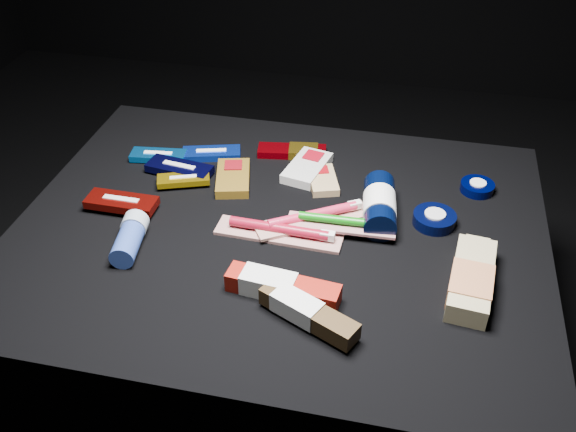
% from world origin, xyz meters
% --- Properties ---
extents(ground, '(3.00, 3.00, 0.00)m').
position_xyz_m(ground, '(0.00, 0.00, 0.00)').
color(ground, black).
rests_on(ground, ground).
extents(cloth_table, '(0.98, 0.78, 0.40)m').
position_xyz_m(cloth_table, '(0.00, 0.00, 0.20)').
color(cloth_table, black).
rests_on(cloth_table, ground).
extents(luna_bar_0, '(0.13, 0.08, 0.02)m').
position_xyz_m(luna_bar_0, '(-0.20, 0.21, 0.41)').
color(luna_bar_0, '#0F33B9').
rests_on(luna_bar_0, cloth_table).
extents(luna_bar_1, '(0.12, 0.06, 0.02)m').
position_xyz_m(luna_bar_1, '(-0.31, 0.17, 0.41)').
color(luna_bar_1, '#0959A5').
rests_on(luna_bar_1, cloth_table).
extents(luna_bar_2, '(0.14, 0.07, 0.02)m').
position_xyz_m(luna_bar_2, '(-0.24, 0.13, 0.41)').
color(luna_bar_2, black).
rests_on(luna_bar_2, cloth_table).
extents(luna_bar_3, '(0.11, 0.07, 0.01)m').
position_xyz_m(luna_bar_3, '(-0.22, 0.09, 0.41)').
color(luna_bar_3, '#AF890C').
rests_on(luna_bar_3, cloth_table).
extents(luna_bar_4, '(0.14, 0.05, 0.02)m').
position_xyz_m(luna_bar_4, '(-0.31, -0.01, 0.42)').
color(luna_bar_4, maroon).
rests_on(luna_bar_4, cloth_table).
extents(clif_bar_0, '(0.09, 0.13, 0.02)m').
position_xyz_m(clif_bar_0, '(-0.13, 0.13, 0.41)').
color(clif_bar_0, brown).
rests_on(clif_bar_0, cloth_table).
extents(clif_bar_1, '(0.09, 0.14, 0.02)m').
position_xyz_m(clif_bar_1, '(0.02, 0.20, 0.41)').
color(clif_bar_1, beige).
rests_on(clif_bar_1, cloth_table).
extents(clif_bar_2, '(0.08, 0.11, 0.02)m').
position_xyz_m(clif_bar_2, '(0.05, 0.16, 0.41)').
color(clif_bar_2, tan).
rests_on(clif_bar_2, cloth_table).
extents(power_bar, '(0.15, 0.07, 0.02)m').
position_xyz_m(power_bar, '(-0.02, 0.26, 0.41)').
color(power_bar, '#800209').
rests_on(power_bar, cloth_table).
extents(lotion_bottle, '(0.08, 0.19, 0.06)m').
position_xyz_m(lotion_bottle, '(0.18, 0.07, 0.43)').
color(lotion_bottle, black).
rests_on(lotion_bottle, cloth_table).
extents(cream_tin_upper, '(0.07, 0.07, 0.02)m').
position_xyz_m(cream_tin_upper, '(0.36, 0.20, 0.41)').
color(cream_tin_upper, black).
rests_on(cream_tin_upper, cloth_table).
extents(cream_tin_lower, '(0.08, 0.08, 0.02)m').
position_xyz_m(cream_tin_lower, '(0.28, 0.07, 0.41)').
color(cream_tin_lower, black).
rests_on(cream_tin_lower, cloth_table).
extents(bodywash_bottle, '(0.08, 0.20, 0.04)m').
position_xyz_m(bodywash_bottle, '(0.35, -0.10, 0.42)').
color(bodywash_bottle, tan).
rests_on(bodywash_bottle, cloth_table).
extents(deodorant_stick, '(0.06, 0.12, 0.05)m').
position_xyz_m(deodorant_stick, '(-0.24, -0.12, 0.42)').
color(deodorant_stick, '#29418D').
rests_on(deodorant_stick, cloth_table).
extents(toothbrush_pack_0, '(0.24, 0.06, 0.03)m').
position_xyz_m(toothbrush_pack_0, '(0.01, -0.03, 0.41)').
color(toothbrush_pack_0, beige).
rests_on(toothbrush_pack_0, cloth_table).
extents(toothbrush_pack_1, '(0.21, 0.16, 0.02)m').
position_xyz_m(toothbrush_pack_1, '(0.06, 0.02, 0.42)').
color(toothbrush_pack_1, silver).
rests_on(toothbrush_pack_1, cloth_table).
extents(toothbrush_pack_2, '(0.20, 0.05, 0.02)m').
position_xyz_m(toothbrush_pack_2, '(0.12, 0.01, 0.42)').
color(toothbrush_pack_2, beige).
rests_on(toothbrush_pack_2, cloth_table).
extents(toothpaste_carton_red, '(0.19, 0.06, 0.04)m').
position_xyz_m(toothpaste_carton_red, '(0.04, -0.18, 0.42)').
color(toothpaste_carton_red, maroon).
rests_on(toothpaste_carton_red, cloth_table).
extents(toothpaste_carton_green, '(0.17, 0.11, 0.03)m').
position_xyz_m(toothpaste_carton_green, '(0.09, -0.22, 0.42)').
color(toothpaste_carton_green, '#382611').
rests_on(toothpaste_carton_green, cloth_table).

